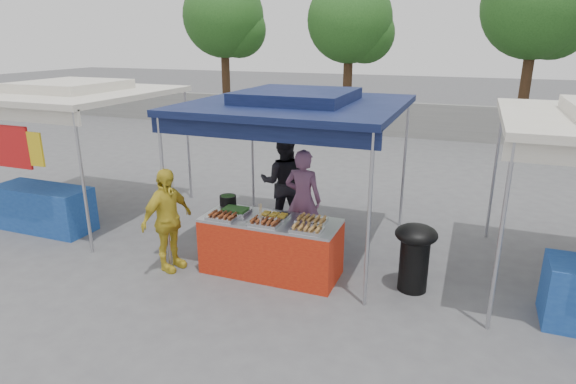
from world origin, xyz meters
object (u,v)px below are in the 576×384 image
(vendor_table, at_px, (271,246))
(cooking_pot, at_px, (228,200))
(wok_burner, at_px, (415,252))
(vendor_woman, at_px, (303,200))
(customer_person, at_px, (167,220))
(helper_man, at_px, (284,182))

(vendor_table, height_order, cooking_pot, cooking_pot)
(cooking_pot, xyz_separation_m, wok_burner, (2.88, -0.08, -0.36))
(vendor_table, xyz_separation_m, vendor_woman, (0.13, 1.02, 0.41))
(customer_person, bearing_deg, vendor_woman, -34.60)
(vendor_table, xyz_separation_m, wok_burner, (2.02, 0.25, 0.14))
(cooking_pot, height_order, vendor_woman, vendor_woman)
(helper_man, relative_size, customer_person, 1.12)
(cooking_pot, height_order, helper_man, helper_man)
(cooking_pot, bearing_deg, helper_man, 74.59)
(wok_burner, distance_m, customer_person, 3.57)
(vendor_table, xyz_separation_m, customer_person, (-1.47, -0.43, 0.36))
(helper_man, xyz_separation_m, customer_person, (-0.99, -2.14, -0.09))
(cooking_pot, distance_m, customer_person, 0.98)
(helper_man, bearing_deg, wok_burner, 132.60)
(wok_burner, relative_size, helper_man, 0.55)
(wok_burner, bearing_deg, helper_man, 159.10)
(wok_burner, xyz_separation_m, vendor_woman, (-1.89, 0.78, 0.27))
(vendor_table, height_order, wok_burner, wok_burner)
(wok_burner, bearing_deg, vendor_table, -163.48)
(vendor_woman, relative_size, customer_person, 1.07)
(vendor_table, height_order, customer_person, customer_person)
(cooking_pot, relative_size, helper_man, 0.15)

